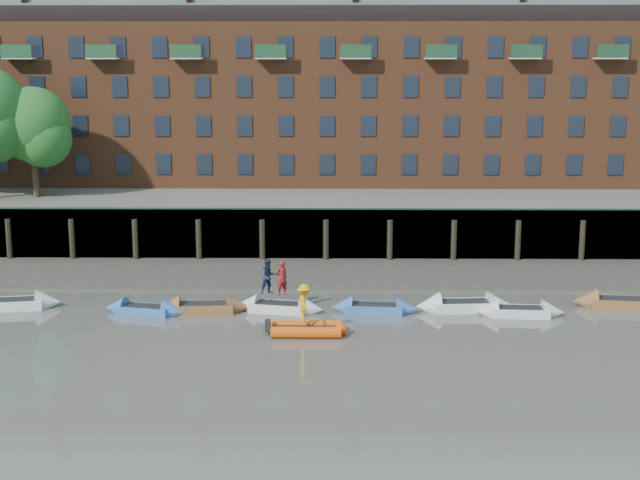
{
  "coord_description": "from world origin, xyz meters",
  "views": [
    {
      "loc": [
        -1.56,
        -32.99,
        11.84
      ],
      "look_at": [
        -2.23,
        12.0,
        3.2
      ],
      "focal_mm": 50.0,
      "sensor_mm": 36.0,
      "label": 1
    }
  ],
  "objects_px": {
    "rowboat_1": "(145,310)",
    "rowboat_2": "(203,308)",
    "rowboat_3": "(279,307)",
    "rowboat_4": "(374,308)",
    "person_rower_a": "(282,278)",
    "person_rower_b": "(269,277)",
    "person_rib_crew": "(304,304)",
    "rowboat_7": "(621,303)",
    "rowboat_0": "(11,304)",
    "rib_tender": "(310,329)",
    "rowboat_5": "(464,306)",
    "rowboat_6": "(520,312)"
  },
  "relations": [
    {
      "from": "rowboat_6",
      "to": "person_rower_b",
      "type": "bearing_deg",
      "value": 179.07
    },
    {
      "from": "rowboat_3",
      "to": "person_rib_crew",
      "type": "distance_m",
      "value": 4.33
    },
    {
      "from": "rowboat_1",
      "to": "rowboat_4",
      "type": "relative_size",
      "value": 0.97
    },
    {
      "from": "rowboat_3",
      "to": "rowboat_4",
      "type": "bearing_deg",
      "value": 10.26
    },
    {
      "from": "rowboat_3",
      "to": "rowboat_4",
      "type": "distance_m",
      "value": 4.73
    },
    {
      "from": "rowboat_0",
      "to": "rowboat_4",
      "type": "relative_size",
      "value": 1.13
    },
    {
      "from": "rowboat_1",
      "to": "rowboat_7",
      "type": "distance_m",
      "value": 23.9
    },
    {
      "from": "rowboat_1",
      "to": "rib_tender",
      "type": "bearing_deg",
      "value": -10.24
    },
    {
      "from": "rowboat_2",
      "to": "rowboat_7",
      "type": "xyz_separation_m",
      "value": [
        21.0,
        1.22,
        0.01
      ]
    },
    {
      "from": "rowboat_4",
      "to": "rib_tender",
      "type": "distance_m",
      "value": 4.87
    },
    {
      "from": "rowboat_7",
      "to": "person_rower_a",
      "type": "xyz_separation_m",
      "value": [
        -17.12,
        -1.06,
        1.49
      ]
    },
    {
      "from": "rowboat_2",
      "to": "person_rower_a",
      "type": "distance_m",
      "value": 4.17
    },
    {
      "from": "rowboat_2",
      "to": "rowboat_5",
      "type": "xyz_separation_m",
      "value": [
        12.95,
        0.52,
        0.01
      ]
    },
    {
      "from": "rowboat_0",
      "to": "rowboat_5",
      "type": "xyz_separation_m",
      "value": [
        22.7,
        0.0,
        0.0
      ]
    },
    {
      "from": "rowboat_0",
      "to": "rowboat_4",
      "type": "height_order",
      "value": "rowboat_0"
    },
    {
      "from": "person_rower_a",
      "to": "person_rib_crew",
      "type": "distance_m",
      "value": 4.1
    },
    {
      "from": "rowboat_5",
      "to": "rowboat_6",
      "type": "height_order",
      "value": "rowboat_5"
    },
    {
      "from": "rowboat_0",
      "to": "rowboat_3",
      "type": "distance_m",
      "value": 13.5
    },
    {
      "from": "rowboat_0",
      "to": "rowboat_5",
      "type": "relative_size",
      "value": 1.01
    },
    {
      "from": "rowboat_2",
      "to": "rowboat_3",
      "type": "relative_size",
      "value": 1.02
    },
    {
      "from": "rowboat_4",
      "to": "rowboat_7",
      "type": "distance_m",
      "value": 12.58
    },
    {
      "from": "rowboat_1",
      "to": "rowboat_2",
      "type": "relative_size",
      "value": 0.91
    },
    {
      "from": "rowboat_0",
      "to": "person_rower_a",
      "type": "xyz_separation_m",
      "value": [
        13.63,
        -0.36,
        1.49
      ]
    },
    {
      "from": "person_rib_crew",
      "to": "person_rower_a",
      "type": "bearing_deg",
      "value": 5.9
    },
    {
      "from": "person_rower_b",
      "to": "person_rib_crew",
      "type": "bearing_deg",
      "value": -91.53
    },
    {
      "from": "rowboat_1",
      "to": "rowboat_5",
      "type": "relative_size",
      "value": 0.86
    },
    {
      "from": "rowboat_2",
      "to": "rowboat_0",
      "type": "bearing_deg",
      "value": 171.8
    },
    {
      "from": "rowboat_3",
      "to": "person_rib_crew",
      "type": "relative_size",
      "value": 2.57
    },
    {
      "from": "rowboat_1",
      "to": "rowboat_6",
      "type": "relative_size",
      "value": 0.98
    },
    {
      "from": "rowboat_2",
      "to": "person_rower_a",
      "type": "relative_size",
      "value": 2.71
    },
    {
      "from": "rowboat_7",
      "to": "rowboat_0",
      "type": "bearing_deg",
      "value": -171.72
    },
    {
      "from": "rowboat_5",
      "to": "rowboat_7",
      "type": "xyz_separation_m",
      "value": [
        8.05,
        0.7,
        -0.0
      ]
    },
    {
      "from": "person_rower_a",
      "to": "rowboat_4",
      "type": "bearing_deg",
      "value": 148.0
    },
    {
      "from": "rowboat_4",
      "to": "rib_tender",
      "type": "xyz_separation_m",
      "value": [
        -3.11,
        -3.74,
        0.04
      ]
    },
    {
      "from": "person_rower_b",
      "to": "rowboat_6",
      "type": "bearing_deg",
      "value": -30.15
    },
    {
      "from": "rowboat_7",
      "to": "person_rower_a",
      "type": "relative_size",
      "value": 2.84
    },
    {
      "from": "rowboat_0",
      "to": "rowboat_1",
      "type": "distance_m",
      "value": 6.95
    },
    {
      "from": "rowboat_6",
      "to": "rowboat_7",
      "type": "relative_size",
      "value": 0.89
    },
    {
      "from": "rowboat_0",
      "to": "rib_tender",
      "type": "bearing_deg",
      "value": -26.81
    },
    {
      "from": "rowboat_7",
      "to": "person_rib_crew",
      "type": "distance_m",
      "value": 16.66
    },
    {
      "from": "rowboat_7",
      "to": "person_rower_b",
      "type": "distance_m",
      "value": 17.85
    },
    {
      "from": "rowboat_0",
      "to": "rowboat_1",
      "type": "bearing_deg",
      "value": -18.3
    },
    {
      "from": "rowboat_1",
      "to": "rib_tender",
      "type": "distance_m",
      "value": 8.87
    },
    {
      "from": "rowboat_0",
      "to": "rowboat_2",
      "type": "relative_size",
      "value": 1.06
    },
    {
      "from": "rowboat_3",
      "to": "rowboat_7",
      "type": "relative_size",
      "value": 0.94
    },
    {
      "from": "rowboat_0",
      "to": "rowboat_2",
      "type": "height_order",
      "value": "rowboat_0"
    },
    {
      "from": "rowboat_1",
      "to": "rowboat_6",
      "type": "bearing_deg",
      "value": 11.65
    },
    {
      "from": "rowboat_7",
      "to": "person_rower_a",
      "type": "height_order",
      "value": "person_rower_a"
    },
    {
      "from": "rowboat_5",
      "to": "person_rib_crew",
      "type": "relative_size",
      "value": 2.77
    },
    {
      "from": "rowboat_3",
      "to": "rowboat_6",
      "type": "xyz_separation_m",
      "value": [
        11.8,
        -0.6,
        -0.01
      ]
    }
  ]
}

